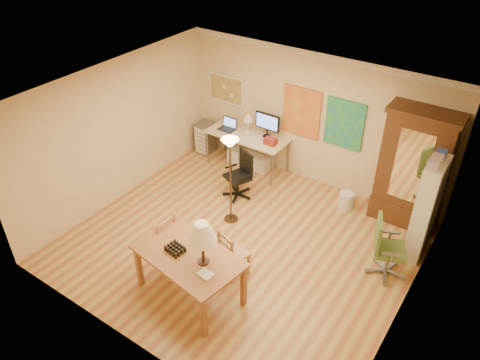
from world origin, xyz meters
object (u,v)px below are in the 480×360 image
Objects in this scene: dining_table at (193,250)px; office_chair_green at (385,259)px; bookshelf at (426,210)px; computer_desk at (249,147)px; armoire at (412,176)px; office_chair_black at (239,184)px.

office_chair_green is at bearing 44.10° from dining_table.
bookshelf is (2.43, 2.88, -0.06)m from dining_table.
dining_table reaches higher than computer_desk.
armoire reaches higher than computer_desk.
bookshelf is at bearing 5.79° from office_chair_black.
office_chair_black is 3.46m from bookshelf.
armoire is (3.33, 0.08, 0.48)m from computer_desk.
armoire is at bearing 61.47° from dining_table.
armoire is at bearing 122.62° from bookshelf.
office_chair_black is (0.41, -0.99, -0.23)m from computer_desk.
armoire reaches higher than dining_table.
armoire is (-0.19, 1.52, 0.68)m from office_chair_green.
office_chair_black is 3.19m from armoire.
office_chair_green is at bearing -109.11° from bookshelf.
bookshelf reaches higher than dining_table.
dining_table reaches higher than office_chair_green.
computer_desk is 0.98× the size of bookshelf.
computer_desk is at bearing 112.51° from office_chair_black.
computer_desk reaches higher than office_chair_black.
computer_desk is 3.36m from armoire.
computer_desk is 1.66× the size of office_chair_green.
dining_table is 0.77× the size of armoire.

